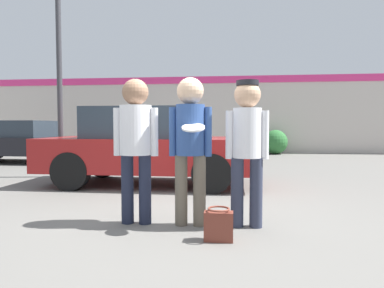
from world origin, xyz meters
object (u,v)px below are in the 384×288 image
(person_right, at_px, (247,139))
(parked_car_near, at_px, (149,146))
(person_middle_with_frisbee, at_px, (190,137))
(parked_car_far, at_px, (16,141))
(person_left, at_px, (136,137))
(handbag, at_px, (219,225))
(shrub, at_px, (275,142))

(person_right, relative_size, parked_car_near, 0.41)
(person_middle_with_frisbee, distance_m, parked_car_far, 9.18)
(person_left, relative_size, handbag, 5.07)
(person_middle_with_frisbee, relative_size, person_right, 1.03)
(shrub, bearing_deg, person_middle_with_frisbee, -102.31)
(shrub, bearing_deg, parked_car_near, -114.05)
(person_left, bearing_deg, person_middle_with_frisbee, -0.75)
(person_right, bearing_deg, parked_car_far, 138.28)
(person_left, bearing_deg, parked_car_near, 100.59)
(shrub, bearing_deg, person_right, -98.85)
(parked_car_far, height_order, shrub, parked_car_far)
(person_middle_with_frisbee, distance_m, person_right, 0.67)
(handbag, bearing_deg, parked_car_far, 134.73)
(shrub, relative_size, handbag, 2.94)
(person_left, distance_m, handbag, 1.46)
(person_left, relative_size, person_middle_with_frisbee, 1.00)
(handbag, bearing_deg, person_left, 152.82)
(shrub, distance_m, handbag, 11.30)
(shrub, bearing_deg, handbag, -99.97)
(parked_car_far, bearing_deg, shrub, 25.22)
(parked_car_near, distance_m, parked_car_far, 6.49)
(person_left, distance_m, person_right, 1.33)
(parked_car_near, bearing_deg, person_right, -56.08)
(person_middle_with_frisbee, relative_size, parked_car_far, 0.40)
(person_right, height_order, parked_car_far, person_right)
(shrub, xyz_separation_m, handbag, (-1.96, -11.12, -0.34))
(person_left, xyz_separation_m, person_right, (1.33, 0.01, -0.03))
(person_left, xyz_separation_m, parked_car_far, (-5.86, 6.43, -0.37))
(person_right, bearing_deg, person_middle_with_frisbee, -178.32)
(person_middle_with_frisbee, xyz_separation_m, shrub, (2.31, 10.60, -0.55))
(person_middle_with_frisbee, relative_size, parked_car_near, 0.42)
(person_middle_with_frisbee, distance_m, shrub, 10.87)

